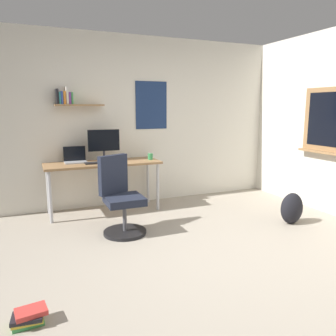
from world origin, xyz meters
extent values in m
plane|color=#9E9384|center=(0.00, 0.00, 0.00)|extent=(5.20, 5.20, 0.00)
cube|color=silver|center=(0.00, 2.45, 1.30)|extent=(5.00, 0.10, 2.60)
cube|color=#997047|center=(-0.84, 2.30, 1.55)|extent=(0.68, 0.20, 0.02)
cube|color=navy|center=(0.29, 2.39, 1.55)|extent=(0.52, 0.01, 0.74)
cube|color=black|center=(-1.13, 2.33, 1.67)|extent=(0.03, 0.14, 0.21)
cube|color=teal|center=(-1.10, 2.33, 1.65)|extent=(0.02, 0.14, 0.17)
cube|color=#3851B2|center=(-1.07, 2.33, 1.65)|extent=(0.02, 0.14, 0.18)
cube|color=orange|center=(-1.04, 2.33, 1.65)|extent=(0.03, 0.14, 0.18)
cube|color=silver|center=(-1.00, 2.33, 1.68)|extent=(0.03, 0.14, 0.24)
cube|color=#7A3D99|center=(-0.97, 2.33, 1.65)|extent=(0.03, 0.14, 0.17)
cube|color=#3D934C|center=(-0.94, 2.33, 1.65)|extent=(0.02, 0.14, 0.17)
cube|color=#997047|center=(2.38, 0.72, 1.35)|extent=(0.04, 1.10, 0.90)
cube|color=black|center=(2.37, 0.72, 1.35)|extent=(0.01, 0.94, 0.76)
cube|color=#997047|center=(2.34, 0.72, 0.89)|extent=(0.12, 1.10, 0.03)
cube|color=#997047|center=(-0.58, 2.09, 0.72)|extent=(1.64, 0.57, 0.03)
cylinder|color=#B7B7BC|center=(-1.33, 1.86, 0.35)|extent=(0.04, 0.04, 0.71)
cylinder|color=#B7B7BC|center=(0.18, 1.86, 0.35)|extent=(0.04, 0.04, 0.71)
cylinder|color=#B7B7BC|center=(-1.33, 2.31, 0.35)|extent=(0.04, 0.04, 0.71)
cylinder|color=#B7B7BC|center=(0.18, 2.31, 0.35)|extent=(0.04, 0.04, 0.71)
cylinder|color=black|center=(-0.54, 1.11, 0.02)|extent=(0.52, 0.52, 0.04)
cylinder|color=#4C4C51|center=(-0.54, 1.11, 0.21)|extent=(0.05, 0.05, 0.34)
cube|color=#1E2333|center=(-0.54, 1.11, 0.42)|extent=(0.44, 0.44, 0.09)
cube|color=#1E2333|center=(-0.62, 1.29, 0.71)|extent=(0.39, 0.23, 0.48)
cube|color=#ADAFB5|center=(-0.94, 2.19, 0.75)|extent=(0.31, 0.21, 0.02)
cube|color=black|center=(-0.94, 2.29, 0.86)|extent=(0.31, 0.01, 0.21)
cylinder|color=#38383D|center=(-0.53, 2.19, 0.74)|extent=(0.17, 0.17, 0.01)
cylinder|color=#38383D|center=(-0.53, 2.19, 0.82)|extent=(0.03, 0.03, 0.14)
cube|color=black|center=(-0.53, 2.18, 1.05)|extent=(0.46, 0.02, 0.31)
cube|color=black|center=(-0.66, 2.02, 0.75)|extent=(0.37, 0.13, 0.02)
ellipsoid|color=#262628|center=(-0.38, 2.02, 0.75)|extent=(0.10, 0.06, 0.03)
cylinder|color=#338C4C|center=(0.14, 2.07, 0.78)|extent=(0.08, 0.08, 0.09)
ellipsoid|color=black|center=(1.59, 0.60, 0.21)|extent=(0.32, 0.22, 0.42)
cube|color=#3D934C|center=(-1.65, -0.29, 0.01)|extent=(0.22, 0.17, 0.03)
cube|color=gold|center=(-1.65, -0.30, 0.04)|extent=(0.21, 0.16, 0.02)
cube|color=black|center=(-1.65, -0.31, 0.07)|extent=(0.23, 0.17, 0.03)
cube|color=#C63833|center=(-1.62, -0.31, 0.10)|extent=(0.23, 0.18, 0.04)
camera|label=1|loc=(-1.56, -2.64, 1.52)|focal=35.62mm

